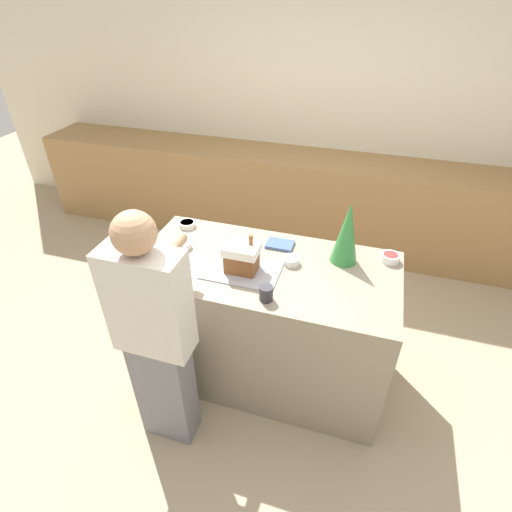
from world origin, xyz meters
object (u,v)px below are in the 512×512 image
Objects in this scene: candy_bowl_near_tray_left at (291,260)px; mug at (266,293)px; candy_bowl_near_tray_right at (187,224)px; candy_bowl_center_rear at (390,257)px; baking_tray at (242,270)px; decorative_tree at (347,233)px; candy_bowl_far_right at (183,245)px; gingerbread_house at (242,257)px; cookbook at (280,244)px; person at (156,338)px.

candy_bowl_near_tray_left is 0.37m from mug.
candy_bowl_near_tray_right is 1.04× the size of candy_bowl_center_rear.
mug is at bearing -44.64° from baking_tray.
decorative_tree is at bearing 54.27° from mug.
candy_bowl_near_tray_right is 1.15× the size of candy_bowl_near_tray_left.
baking_tray is 0.31m from candy_bowl_near_tray_left.
candy_bowl_far_right is at bearing -70.80° from candy_bowl_near_tray_right.
gingerbread_house is at bearing -156.71° from candy_bowl_center_rear.
candy_bowl_center_rear is at bearing 10.60° from candy_bowl_far_right.
candy_bowl_far_right is at bearing -160.71° from cookbook.
candy_bowl_center_rear is at bearing 15.21° from decorative_tree.
gingerbread_house is 2.34× the size of candy_bowl_near_tray_left.
candy_bowl_far_right is at bearing 102.33° from person.
gingerbread_house is 0.92m from candy_bowl_center_rear.
decorative_tree is 1.24m from person.
candy_bowl_center_rear is at bearing 19.47° from candy_bowl_near_tray_left.
cookbook reaches higher than baking_tray.
decorative_tree is at bearing 23.21° from candy_bowl_near_tray_left.
baking_tray is at bearing -35.10° from candy_bowl_near_tray_right.
decorative_tree reaches higher than mug.
candy_bowl_center_rear is at bearing -0.54° from candy_bowl_near_tray_right.
candy_bowl_center_rear is 1.26× the size of mug.
baking_tray is 4.48× the size of candy_bowl_near_tray_left.
candy_bowl_center_rear reaches higher than baking_tray.
gingerbread_house is 2.14× the size of candy_bowl_far_right.
candy_bowl_near_tray_right is 1.38m from candy_bowl_center_rear.
candy_bowl_near_tray_right is 0.96m from person.
candy_bowl_near_tray_right is (-0.54, 0.38, 0.02)m from baking_tray.
candy_bowl_far_right is at bearing -169.40° from candy_bowl_center_rear.
candy_bowl_near_tray_left is at bearing -160.53° from candy_bowl_center_rear.
candy_bowl_near_tray_right is (-1.10, 0.09, -0.18)m from decorative_tree.
baking_tray is at bearing -114.47° from cookbook.
candy_bowl_near_tray_right is (-0.54, 0.38, -0.08)m from gingerbread_house.
candy_bowl_near_tray_left is at bearing -15.24° from candy_bowl_near_tray_right.
gingerbread_house is at bearing 25.59° from baking_tray.
baking_tray is 0.63m from person.
baking_tray is 0.67m from decorative_tree.
cookbook is at bearing -3.80° from candy_bowl_near_tray_right.
decorative_tree is 3.60× the size of candy_bowl_center_rear.
mug is (-0.36, -0.50, -0.16)m from decorative_tree.
cookbook is at bearing 19.29° from candy_bowl_far_right.
mug is at bearing -83.71° from cookbook.
candy_bowl_near_tray_left is 0.91× the size of candy_bowl_far_right.
candy_bowl_near_tray_right is at bearing 144.93° from gingerbread_house.
candy_bowl_near_tray_right is 0.27m from candy_bowl_far_right.
candy_bowl_near_tray_right is 0.69m from cookbook.
mug is at bearing -26.60° from candy_bowl_far_right.
candy_bowl_center_rear is (1.29, 0.24, 0.01)m from candy_bowl_far_right.
candy_bowl_near_tray_left is at bearing -156.79° from decorative_tree.
decorative_tree reaches higher than candy_bowl_near_tray_right.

